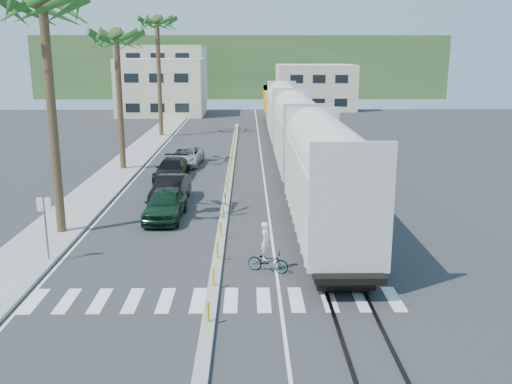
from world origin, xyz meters
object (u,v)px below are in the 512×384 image
at_px(street_sign, 45,219).
at_px(car_second, 170,189).
at_px(car_lead, 165,204).
at_px(cyclist, 267,256).

relative_size(street_sign, car_second, 0.60).
distance_m(car_lead, cyclist, 9.44).
bearing_deg(street_sign, car_lead, 57.93).
relative_size(car_lead, car_second, 1.00).
bearing_deg(street_sign, car_second, 68.73).
bearing_deg(cyclist, street_sign, 102.55).
xyz_separation_m(car_lead, cyclist, (5.30, -7.80, -0.18)).
xyz_separation_m(street_sign, car_second, (3.95, 10.15, -1.17)).
distance_m(street_sign, car_lead, 7.86).
height_order(street_sign, car_second, street_sign).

